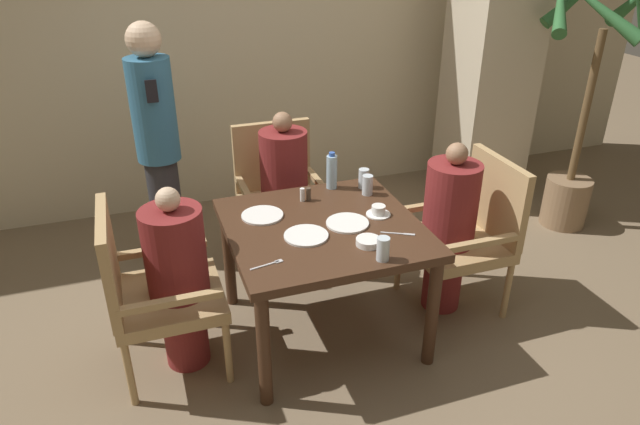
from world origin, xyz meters
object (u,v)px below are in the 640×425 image
(standing_host, at_px, (158,143))
(glass_tall_mid, at_px, (364,178))
(chair_left_side, at_px, (150,287))
(plate_main_right, at_px, (306,236))
(teacup_with_saucer, at_px, (378,211))
(glass_tall_far, at_px, (368,185))
(chair_right_side, at_px, (469,229))
(plate_main_left, at_px, (262,215))
(bowl_small, at_px, (368,242))
(diner_in_left_chair, at_px, (178,278))
(potted_palm, at_px, (581,120))
(glass_tall_near, at_px, (383,249))
(diner_in_right_chair, at_px, (448,227))
(plate_dessert_center, at_px, (347,223))
(chair_far_side, at_px, (279,189))
(water_bottle, at_px, (332,172))
(diner_in_far_chair, at_px, (285,190))

(standing_host, relative_size, glass_tall_mid, 13.61)
(chair_left_side, height_order, plate_main_right, chair_left_side)
(teacup_with_saucer, xyz_separation_m, glass_tall_far, (0.05, 0.27, 0.04))
(chair_right_side, distance_m, plate_main_left, 1.29)
(glass_tall_mid, bearing_deg, bowl_small, -110.84)
(plate_main_left, bearing_deg, diner_in_left_chair, -158.14)
(chair_left_side, distance_m, potted_palm, 3.34)
(plate_main_right, xyz_separation_m, glass_tall_near, (0.29, -0.34, 0.06))
(chair_left_side, distance_m, diner_in_right_chair, 1.76)
(diner_in_right_chair, bearing_deg, potted_palm, 23.97)
(diner_in_right_chair, xyz_separation_m, bowl_small, (-0.66, -0.28, 0.18))
(standing_host, distance_m, bowl_small, 1.69)
(chair_right_side, xyz_separation_m, teacup_with_saucer, (-0.62, 0.01, 0.23))
(chair_right_side, height_order, glass_tall_mid, chair_right_side)
(chair_left_side, xyz_separation_m, plate_dessert_center, (1.09, -0.04, 0.21))
(glass_tall_mid, bearing_deg, plate_main_left, -165.91)
(glass_tall_near, bearing_deg, bowl_small, 93.47)
(diner_in_right_chair, xyz_separation_m, plate_dessert_center, (-0.68, -0.04, 0.16))
(diner_in_left_chair, distance_m, plate_main_right, 0.71)
(chair_far_side, relative_size, plate_dessert_center, 4.07)
(chair_right_side, relative_size, potted_palm, 0.44)
(chair_right_side, bearing_deg, glass_tall_far, 153.75)
(bowl_small, bearing_deg, chair_left_side, 165.66)
(plate_main_right, bearing_deg, potted_palm, 17.39)
(standing_host, xyz_separation_m, glass_tall_mid, (1.18, -0.75, -0.12))
(diner_in_left_chair, xyz_separation_m, diner_in_right_chair, (1.61, -0.00, 0.02))
(teacup_with_saucer, bearing_deg, diner_in_left_chair, -179.63)
(chair_left_side, distance_m, water_bottle, 1.29)
(potted_palm, relative_size, glass_tall_near, 17.80)
(plate_main_right, xyz_separation_m, glass_tall_mid, (0.53, 0.48, 0.06))
(chair_right_side, xyz_separation_m, plate_main_left, (-1.25, 0.21, 0.21))
(chair_left_side, height_order, teacup_with_saucer, chair_left_side)
(chair_far_side, distance_m, glass_tall_near, 1.42)
(diner_in_right_chair, height_order, glass_tall_far, diner_in_right_chair)
(diner_in_right_chair, distance_m, plate_main_right, 0.96)
(diner_in_right_chair, xyz_separation_m, water_bottle, (-0.60, 0.44, 0.27))
(diner_in_left_chair, distance_m, potted_palm, 3.19)
(standing_host, bearing_deg, chair_right_side, -33.05)
(plate_main_left, relative_size, plate_main_right, 1.00)
(diner_in_far_chair, bearing_deg, plate_main_left, -116.41)
(diner_in_far_chair, xyz_separation_m, chair_right_side, (0.96, -0.80, -0.06))
(water_bottle, bearing_deg, teacup_with_saucer, -73.98)
(diner_in_left_chair, bearing_deg, glass_tall_far, 13.31)
(water_bottle, relative_size, glass_tall_mid, 1.91)
(standing_host, xyz_separation_m, potted_palm, (3.07, -0.47, -0.02))
(standing_host, bearing_deg, diner_in_far_chair, -23.06)
(diner_in_right_chair, xyz_separation_m, glass_tall_far, (-0.42, 0.28, 0.22))
(plate_dessert_center, bearing_deg, plate_main_left, 150.15)
(potted_palm, bearing_deg, chair_left_side, -168.50)
(standing_host, distance_m, glass_tall_near, 1.83)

